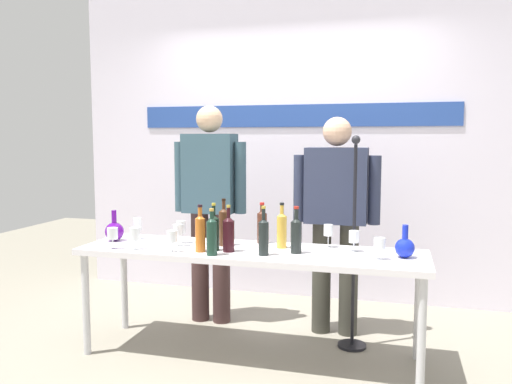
{
  "coord_description": "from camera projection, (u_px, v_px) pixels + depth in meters",
  "views": [
    {
      "loc": [
        0.92,
        -3.22,
        1.46
      ],
      "look_at": [
        0.0,
        0.15,
        1.1
      ],
      "focal_mm": 36.2,
      "sensor_mm": 36.0,
      "label": 1
    }
  ],
  "objects": [
    {
      "name": "wine_bottle_6",
      "position": [
        264.0,
        235.0,
        3.22
      ],
      "size": [
        0.06,
        0.06,
        0.31
      ],
      "color": "black",
      "rests_on": "display_table"
    },
    {
      "name": "wine_bottle_8",
      "position": [
        229.0,
        233.0,
        3.33
      ],
      "size": [
        0.08,
        0.08,
        0.3
      ],
      "color": "black",
      "rests_on": "display_table"
    },
    {
      "name": "wine_bottle_3",
      "position": [
        296.0,
        234.0,
        3.28
      ],
      "size": [
        0.07,
        0.07,
        0.3
      ],
      "color": "black",
      "rests_on": "display_table"
    },
    {
      "name": "wine_bottle_7",
      "position": [
        262.0,
        225.0,
        3.6
      ],
      "size": [
        0.07,
        0.07,
        0.29
      ],
      "color": "#4F291C",
      "rests_on": "display_table"
    },
    {
      "name": "ground_plane",
      "position": [
        250.0,
        356.0,
        3.48
      ],
      "size": [
        10.0,
        10.0,
        0.0
      ],
      "primitive_type": "plane",
      "color": "gray"
    },
    {
      "name": "wine_glass_left_5",
      "position": [
        178.0,
        231.0,
        3.5
      ],
      "size": [
        0.07,
        0.07,
        0.15
      ],
      "color": "white",
      "rests_on": "display_table"
    },
    {
      "name": "display_table",
      "position": [
        250.0,
        259.0,
        3.41
      ],
      "size": [
        2.28,
        0.61,
        0.73
      ],
      "color": "white",
      "rests_on": "ground"
    },
    {
      "name": "wine_glass_left_1",
      "position": [
        113.0,
        234.0,
        3.41
      ],
      "size": [
        0.07,
        0.07,
        0.14
      ],
      "color": "white",
      "rests_on": "display_table"
    },
    {
      "name": "back_wall",
      "position": [
        294.0,
        134.0,
        4.74
      ],
      "size": [
        4.14,
        0.11,
        3.0
      ],
      "color": "white",
      "rests_on": "ground"
    },
    {
      "name": "presenter_right",
      "position": [
        336.0,
        210.0,
        3.81
      ],
      "size": [
        0.64,
        0.22,
        1.62
      ],
      "color": "#3A3931",
      "rests_on": "ground"
    },
    {
      "name": "wine_bottle_0",
      "position": [
        282.0,
        229.0,
        3.44
      ],
      "size": [
        0.07,
        0.07,
        0.31
      ],
      "color": "gold",
      "rests_on": "display_table"
    },
    {
      "name": "wine_glass_right_1",
      "position": [
        328.0,
        231.0,
        3.46
      ],
      "size": [
        0.06,
        0.06,
        0.16
      ],
      "color": "white",
      "rests_on": "display_table"
    },
    {
      "name": "wine_glass_left_4",
      "position": [
        137.0,
        224.0,
        3.76
      ],
      "size": [
        0.06,
        0.06,
        0.15
      ],
      "color": "white",
      "rests_on": "display_table"
    },
    {
      "name": "wine_bottle_2",
      "position": [
        200.0,
        232.0,
        3.32
      ],
      "size": [
        0.07,
        0.07,
        0.31
      ],
      "color": "#C7641F",
      "rests_on": "display_table"
    },
    {
      "name": "wine_glass_right_2",
      "position": [
        379.0,
        244.0,
        3.11
      ],
      "size": [
        0.07,
        0.07,
        0.13
      ],
      "color": "white",
      "rests_on": "display_table"
    },
    {
      "name": "wine_glass_left_2",
      "position": [
        135.0,
        234.0,
        3.39
      ],
      "size": [
        0.07,
        0.07,
        0.15
      ],
      "color": "white",
      "rests_on": "display_table"
    },
    {
      "name": "decanter_blue_right",
      "position": [
        405.0,
        247.0,
        3.16
      ],
      "size": [
        0.12,
        0.12,
        0.21
      ],
      "color": "#1527C0",
      "rests_on": "display_table"
    },
    {
      "name": "wine_bottle_1",
      "position": [
        212.0,
        235.0,
        3.22
      ],
      "size": [
        0.07,
        0.07,
        0.3
      ],
      "color": "#183428",
      "rests_on": "display_table"
    },
    {
      "name": "wine_glass_left_3",
      "position": [
        181.0,
        228.0,
        3.6
      ],
      "size": [
        0.06,
        0.06,
        0.16
      ],
      "color": "white",
      "rests_on": "display_table"
    },
    {
      "name": "wine_bottle_4",
      "position": [
        224.0,
        226.0,
        3.52
      ],
      "size": [
        0.07,
        0.07,
        0.32
      ],
      "color": "#472918",
      "rests_on": "display_table"
    },
    {
      "name": "wine_bottle_5",
      "position": [
        214.0,
        231.0,
        3.36
      ],
      "size": [
        0.07,
        0.07,
        0.31
      ],
      "color": "black",
      "rests_on": "display_table"
    },
    {
      "name": "decanter_blue_left",
      "position": [
        114.0,
        231.0,
        3.69
      ],
      "size": [
        0.13,
        0.13,
        0.22
      ],
      "color": "#540F83",
      "rests_on": "display_table"
    },
    {
      "name": "presenter_left",
      "position": [
        210.0,
        200.0,
        4.07
      ],
      "size": [
        0.59,
        0.22,
        1.72
      ],
      "color": "#3F2928",
      "rests_on": "ground"
    },
    {
      "name": "microphone_stand",
      "position": [
        353.0,
        278.0,
        3.58
      ],
      "size": [
        0.2,
        0.2,
        1.48
      ],
      "color": "black",
      "rests_on": "ground"
    },
    {
      "name": "wine_glass_left_0",
      "position": [
        172.0,
        237.0,
        3.32
      ],
      "size": [
        0.07,
        0.07,
        0.14
      ],
      "color": "white",
      "rests_on": "display_table"
    },
    {
      "name": "wine_glass_right_0",
      "position": [
        354.0,
        237.0,
        3.33
      ],
      "size": [
        0.07,
        0.07,
        0.14
      ],
      "color": "white",
      "rests_on": "display_table"
    }
  ]
}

